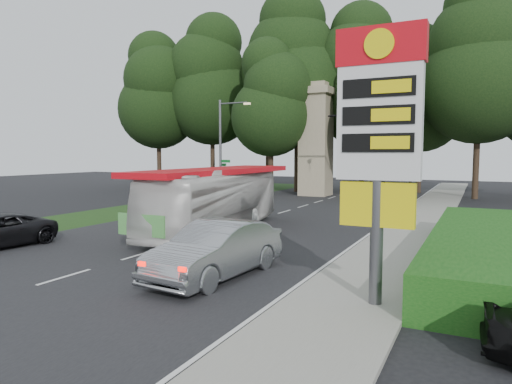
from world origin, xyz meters
The scene contains 20 objects.
ground centered at (0.00, 0.00, 0.00)m, with size 120.00×120.00×0.00m, color black.
road_surface centered at (0.00, 12.00, 0.01)m, with size 14.00×80.00×0.02m, color black.
sidewalk_right centered at (8.50, 12.00, 0.06)m, with size 3.00×80.00×0.12m, color gray.
grass_verge_left centered at (-9.50, 18.00, 0.01)m, with size 5.00×50.00×0.02m, color #193814.
hedge centered at (11.50, 8.00, 0.60)m, with size 3.00×14.00×1.20m, color #154B14.
gas_station_pylon centered at (9.20, 1.99, 4.45)m, with size 2.10×0.45×6.85m.
traffic_signal_mast centered at (5.68, 24.00, 4.67)m, with size 6.10×0.35×7.20m.
streetlight_signs centered at (-6.99, 22.01, 4.44)m, with size 2.75×0.98×8.00m.
monument centered at (-2.00, 30.00, 5.10)m, with size 3.00×3.00×10.05m.
tree_far_west centered at (-22.00, 33.00, 10.68)m, with size 8.96×8.96×17.60m.
tree_west_mid centered at (-16.00, 35.00, 11.69)m, with size 9.80×9.80×19.25m.
tree_west_near centered at (-10.00, 37.00, 10.02)m, with size 8.40×8.40×16.50m.
tree_center_left centered at (-5.00, 33.00, 12.02)m, with size 10.08×10.08×19.80m.
tree_center_right centered at (1.00, 35.00, 11.02)m, with size 9.24×9.24×18.15m.
tree_east_near centered at (6.00, 37.00, 9.68)m, with size 8.12×8.12×15.95m.
tree_east_mid centered at (11.00, 33.00, 11.35)m, with size 9.52×9.52×18.70m.
tree_monument_left centered at (-6.00, 29.00, 8.68)m, with size 7.28×7.28×14.30m.
tree_monument_right centered at (3.50, 29.50, 8.01)m, with size 6.72×6.72×13.20m.
transit_bus centered at (-0.07, 9.62, 1.55)m, with size 2.61×11.15×3.11m, color white.
sedan_silver centered at (4.20, 2.62, 0.87)m, with size 1.84×5.27×1.74m, color #989BA0.
Camera 1 is at (11.47, -9.25, 3.86)m, focal length 32.00 mm.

